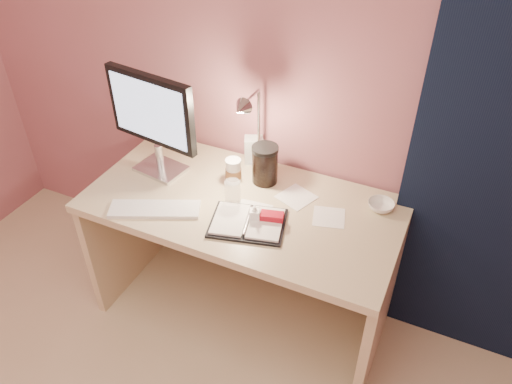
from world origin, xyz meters
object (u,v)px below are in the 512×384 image
at_px(clear_cup, 233,194).
at_px(product_box, 254,150).
at_px(monitor, 153,116).
at_px(planner, 250,222).
at_px(keyboard, 155,209).
at_px(bowl, 381,206).
at_px(desk, 250,230).
at_px(lotion_bottle, 255,213).
at_px(desk_lamp, 249,127).
at_px(coffee_cup, 233,171).
at_px(dark_jar, 265,166).

height_order(clear_cup, product_box, product_box).
relative_size(monitor, planner, 1.38).
height_order(keyboard, planner, planner).
bearing_deg(planner, bowl, 20.50).
xyz_separation_m(desk, planner, (0.09, -0.19, 0.24)).
bearing_deg(clear_cup, lotion_bottle, -25.26).
bearing_deg(monitor, clear_cup, -3.62).
distance_m(desk, desk_lamp, 0.51).
bearing_deg(coffee_cup, monitor, -169.85).
distance_m(lotion_bottle, dark_jar, 0.30).
height_order(product_box, desk_lamp, desk_lamp).
distance_m(product_box, desk_lamp, 0.24).
bearing_deg(product_box, bowl, -33.21).
relative_size(planner, product_box, 2.69).
bearing_deg(dark_jar, bowl, 2.36).
distance_m(bowl, desk_lamp, 0.67).
xyz_separation_m(desk, keyboard, (-0.32, -0.29, 0.23)).
bearing_deg(desk_lamp, bowl, 2.71).
height_order(keyboard, bowl, bowl).
xyz_separation_m(keyboard, lotion_bottle, (0.42, 0.11, 0.04)).
bearing_deg(desk, keyboard, -138.09).
relative_size(desk, monitor, 2.82).
distance_m(desk, dark_jar, 0.33).
relative_size(bowl, desk_lamp, 0.27).
bearing_deg(keyboard, clear_cup, 7.27).
xyz_separation_m(planner, bowl, (0.47, 0.33, 0.01)).
relative_size(planner, dark_jar, 2.15).
bearing_deg(monitor, bowl, 16.71).
distance_m(bowl, product_box, 0.67).
relative_size(clear_cup, product_box, 0.92).
distance_m(keyboard, clear_cup, 0.34).
bearing_deg(clear_cup, bowl, 22.29).
bearing_deg(bowl, planner, -145.18).
xyz_separation_m(clear_cup, desk_lamp, (-0.03, 0.23, 0.21)).
height_order(keyboard, lotion_bottle, lotion_bottle).
distance_m(clear_cup, dark_jar, 0.23).
relative_size(bowl, lotion_bottle, 1.19).
height_order(coffee_cup, desk_lamp, desk_lamp).
relative_size(product_box, desk_lamp, 0.31).
xyz_separation_m(coffee_cup, lotion_bottle, (0.21, -0.22, -0.01)).
height_order(coffee_cup, dark_jar, dark_jar).
relative_size(coffee_cup, product_box, 0.90).
relative_size(monitor, desk_lamp, 1.16).
bearing_deg(dark_jar, planner, -77.45).
xyz_separation_m(desk, bowl, (0.57, 0.14, 0.24)).
relative_size(monitor, dark_jar, 2.97).
bearing_deg(keyboard, planner, -11.62).
height_order(bowl, lotion_bottle, lotion_bottle).
height_order(coffee_cup, product_box, product_box).
xyz_separation_m(monitor, bowl, (1.03, 0.15, -0.28)).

